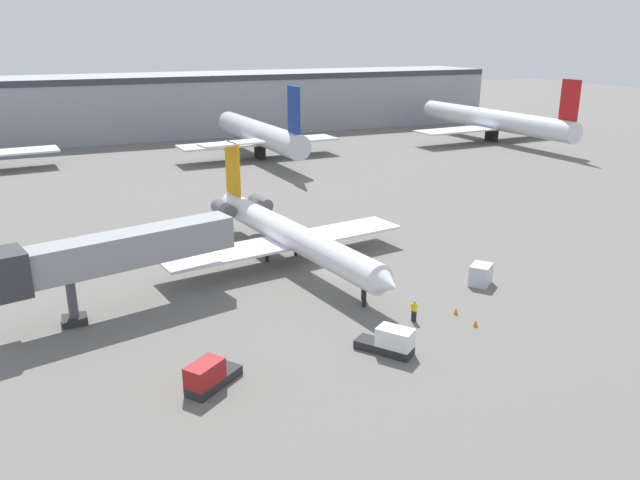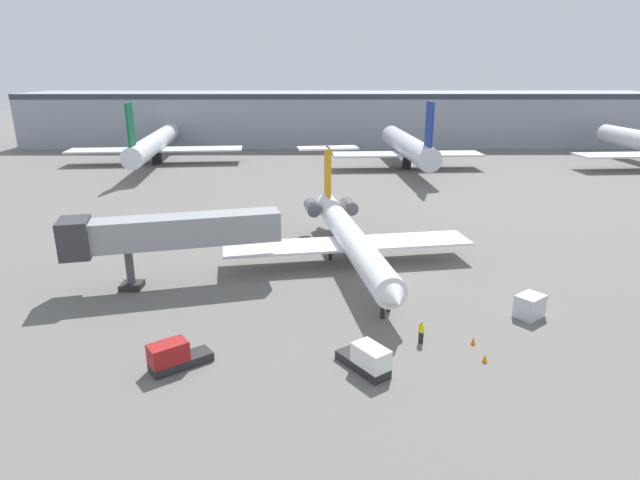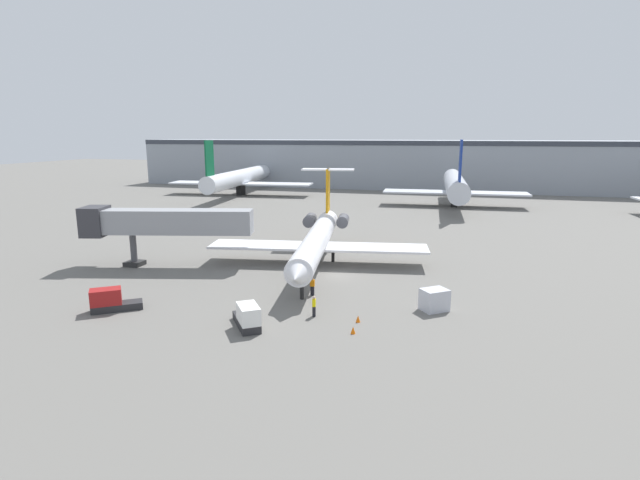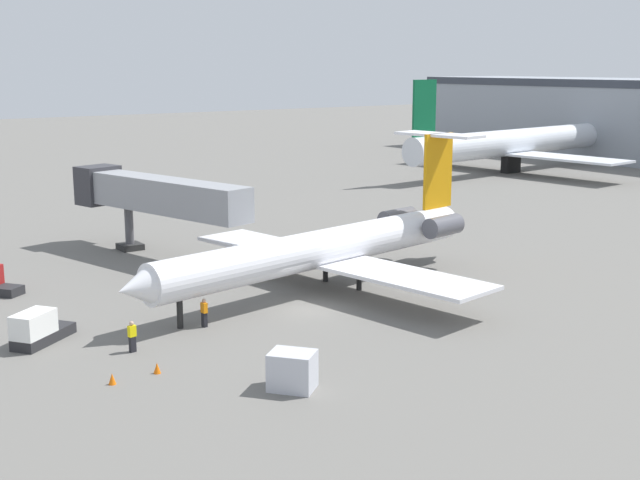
% 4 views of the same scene
% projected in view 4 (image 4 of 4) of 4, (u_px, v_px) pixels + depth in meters
% --- Properties ---
extents(ground_plane, '(400.00, 400.00, 0.10)m').
position_uv_depth(ground_plane, '(307.00, 309.00, 51.90)').
color(ground_plane, '#66635E').
extents(regional_jet, '(24.67, 30.92, 9.82)m').
position_uv_depth(regional_jet, '(333.00, 245.00, 55.97)').
color(regional_jet, white).
rests_on(regional_jet, ground_plane).
extents(jet_bridge, '(18.51, 7.28, 6.57)m').
position_uv_depth(jet_bridge, '(150.00, 194.00, 65.52)').
color(jet_bridge, gray).
rests_on(jet_bridge, ground_plane).
extents(ground_crew_marshaller, '(0.33, 0.44, 1.69)m').
position_uv_depth(ground_crew_marshaller, '(132.00, 336.00, 43.84)').
color(ground_crew_marshaller, black).
rests_on(ground_crew_marshaller, ground_plane).
extents(ground_crew_loader, '(0.42, 0.28, 1.69)m').
position_uv_depth(ground_crew_loader, '(204.00, 313.00, 48.05)').
color(ground_crew_loader, black).
rests_on(ground_crew_loader, ground_plane).
extents(baggage_tug_trailing, '(3.47, 4.07, 1.90)m').
position_uv_depth(baggage_tug_trailing, '(38.00, 329.00, 45.06)').
color(baggage_tug_trailing, '#262628').
rests_on(baggage_tug_trailing, ground_plane).
extents(cargo_container_uld, '(2.63, 2.56, 1.80)m').
position_uv_depth(cargo_container_uld, '(292.00, 371.00, 38.82)').
color(cargo_container_uld, silver).
rests_on(cargo_container_uld, ground_plane).
extents(traffic_cone_near, '(0.36, 0.36, 0.55)m').
position_uv_depth(traffic_cone_near, '(112.00, 379.00, 39.50)').
color(traffic_cone_near, orange).
rests_on(traffic_cone_near, ground_plane).
extents(traffic_cone_mid, '(0.36, 0.36, 0.55)m').
position_uv_depth(traffic_cone_mid, '(157.00, 368.00, 40.91)').
color(traffic_cone_mid, orange).
rests_on(traffic_cone_mid, ground_plane).
extents(parked_airliner_west_end, '(34.42, 40.65, 13.05)m').
position_uv_depth(parked_airliner_west_end, '(511.00, 143.00, 115.91)').
color(parked_airliner_west_end, silver).
rests_on(parked_airliner_west_end, ground_plane).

